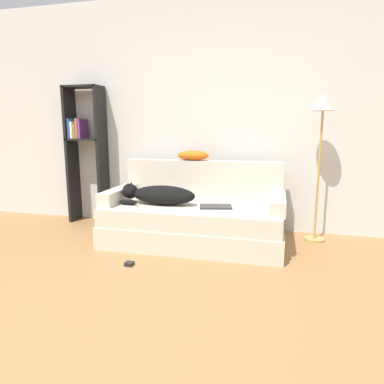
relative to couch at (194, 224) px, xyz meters
name	(u,v)px	position (x,y,z in m)	size (l,w,h in m)	color
ground_plane	(59,361)	(-0.23, -2.01, -0.20)	(20.00, 20.00, 0.00)	#9E7042
wall_back	(189,115)	(-0.23, 0.68, 1.15)	(6.98, 0.06, 2.70)	silver
couch	(194,224)	(0.00, 0.00, 0.00)	(1.83, 0.96, 0.41)	beige
couch_backrest	(203,179)	(0.00, 0.41, 0.42)	(1.79, 0.15, 0.42)	beige
couch_arm_left	(120,194)	(-0.84, -0.01, 0.28)	(0.15, 0.77, 0.14)	beige
couch_arm_right	(277,202)	(0.84, -0.01, 0.28)	(0.15, 0.77, 0.14)	beige
dog	(159,195)	(-0.36, -0.09, 0.31)	(0.79, 0.25, 0.23)	black
laptop	(216,207)	(0.24, -0.08, 0.22)	(0.35, 0.26, 0.02)	#2D2D30
throw_pillow	(193,155)	(-0.11, 0.42, 0.69)	(0.37, 0.21, 0.11)	orange
bookshelf	(85,147)	(-1.53, 0.49, 0.76)	(0.47, 0.26, 1.70)	black
floor_lamp	(322,120)	(1.25, 0.37, 1.07)	(0.25, 0.25, 1.53)	tan
power_adapter	(129,264)	(-0.41, -0.76, -0.19)	(0.07, 0.07, 0.03)	black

